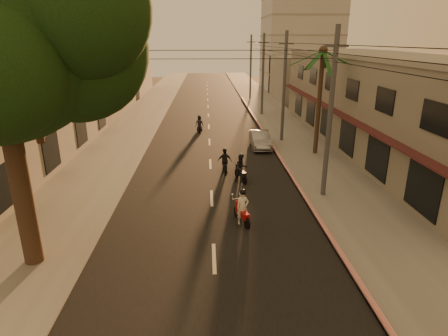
{
  "coord_description": "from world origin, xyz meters",
  "views": [
    {
      "loc": [
        -0.21,
        -10.97,
        8.28
      ],
      "look_at": [
        0.68,
        8.02,
        1.75
      ],
      "focal_mm": 30.0,
      "sensor_mm": 36.0,
      "label": 1
    }
  ],
  "objects_px": {
    "broadleaf_tree": "(7,33)",
    "scooter_far_a": "(199,124)",
    "scooter_mid_b": "(225,162)",
    "parked_car": "(260,140)",
    "scooter_mid_a": "(241,169)",
    "scooter_red": "(242,208)",
    "palm_tree": "(323,57)"
  },
  "relations": [
    {
      "from": "scooter_red",
      "to": "parked_car",
      "type": "relative_size",
      "value": 0.44
    },
    {
      "from": "broadleaf_tree",
      "to": "scooter_far_a",
      "type": "xyz_separation_m",
      "value": [
        5.71,
        21.69,
        -7.76
      ]
    },
    {
      "from": "broadleaf_tree",
      "to": "parked_car",
      "type": "height_order",
      "value": "broadleaf_tree"
    },
    {
      "from": "scooter_far_a",
      "to": "scooter_mid_b",
      "type": "bearing_deg",
      "value": -79.53
    },
    {
      "from": "palm_tree",
      "to": "scooter_mid_a",
      "type": "bearing_deg",
      "value": -138.67
    },
    {
      "from": "scooter_mid_b",
      "to": "scooter_far_a",
      "type": "bearing_deg",
      "value": 98.01
    },
    {
      "from": "broadleaf_tree",
      "to": "palm_tree",
      "type": "height_order",
      "value": "broadleaf_tree"
    },
    {
      "from": "palm_tree",
      "to": "scooter_red",
      "type": "bearing_deg",
      "value": -120.89
    },
    {
      "from": "broadleaf_tree",
      "to": "parked_car",
      "type": "bearing_deg",
      "value": 56.21
    },
    {
      "from": "broadleaf_tree",
      "to": "parked_car",
      "type": "relative_size",
      "value": 2.99
    },
    {
      "from": "scooter_mid_a",
      "to": "parked_car",
      "type": "distance_m",
      "value": 7.84
    },
    {
      "from": "scooter_red",
      "to": "scooter_far_a",
      "type": "distance_m",
      "value": 19.01
    },
    {
      "from": "scooter_mid_a",
      "to": "parked_car",
      "type": "bearing_deg",
      "value": 56.45
    },
    {
      "from": "broadleaf_tree",
      "to": "scooter_mid_b",
      "type": "xyz_separation_m",
      "value": [
        7.53,
        10.09,
        -7.73
      ]
    },
    {
      "from": "scooter_red",
      "to": "scooter_mid_a",
      "type": "xyz_separation_m",
      "value": [
        0.45,
        5.62,
        0.02
      ]
    },
    {
      "from": "palm_tree",
      "to": "broadleaf_tree",
      "type": "bearing_deg",
      "value": -136.52
    },
    {
      "from": "broadleaf_tree",
      "to": "scooter_far_a",
      "type": "bearing_deg",
      "value": 75.25
    },
    {
      "from": "scooter_mid_a",
      "to": "parked_car",
      "type": "relative_size",
      "value": 0.44
    },
    {
      "from": "parked_car",
      "to": "scooter_mid_a",
      "type": "bearing_deg",
      "value": -106.4
    },
    {
      "from": "scooter_mid_a",
      "to": "scooter_mid_b",
      "type": "relative_size",
      "value": 1.04
    },
    {
      "from": "palm_tree",
      "to": "scooter_far_a",
      "type": "distance_m",
      "value": 13.49
    },
    {
      "from": "broadleaf_tree",
      "to": "scooter_mid_a",
      "type": "relative_size",
      "value": 6.83
    },
    {
      "from": "scooter_far_a",
      "to": "parked_car",
      "type": "bearing_deg",
      "value": -47.49
    },
    {
      "from": "broadleaf_tree",
      "to": "parked_car",
      "type": "xyz_separation_m",
      "value": [
        10.68,
        15.96,
        -7.81
      ]
    },
    {
      "from": "scooter_mid_b",
      "to": "parked_car",
      "type": "bearing_deg",
      "value": 60.89
    },
    {
      "from": "scooter_red",
      "to": "broadleaf_tree",
      "type": "bearing_deg",
      "value": -178.25
    },
    {
      "from": "scooter_red",
      "to": "scooter_mid_b",
      "type": "height_order",
      "value": "scooter_red"
    },
    {
      "from": "broadleaf_tree",
      "to": "scooter_red",
      "type": "distance_m",
      "value": 11.46
    },
    {
      "from": "scooter_far_a",
      "to": "parked_car",
      "type": "height_order",
      "value": "scooter_far_a"
    },
    {
      "from": "scooter_mid_b",
      "to": "scooter_far_a",
      "type": "distance_m",
      "value": 11.75
    },
    {
      "from": "broadleaf_tree",
      "to": "parked_car",
      "type": "distance_m",
      "value": 20.74
    },
    {
      "from": "broadleaf_tree",
      "to": "scooter_mid_b",
      "type": "bearing_deg",
      "value": 53.25
    }
  ]
}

